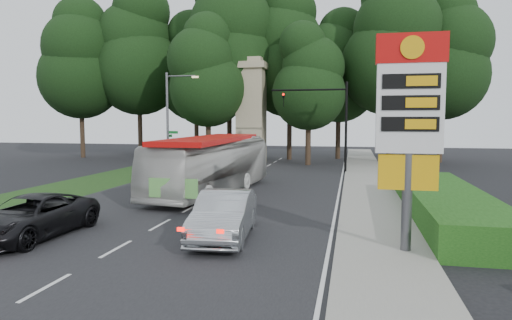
% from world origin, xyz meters
% --- Properties ---
extents(ground, '(120.00, 120.00, 0.00)m').
position_xyz_m(ground, '(0.00, 0.00, 0.00)').
color(ground, black).
rests_on(ground, ground).
extents(road_surface, '(14.00, 80.00, 0.02)m').
position_xyz_m(road_surface, '(0.00, 12.00, 0.01)').
color(road_surface, black).
rests_on(road_surface, ground).
extents(sidewalk_right, '(3.00, 80.00, 0.12)m').
position_xyz_m(sidewalk_right, '(8.50, 12.00, 0.06)').
color(sidewalk_right, gray).
rests_on(sidewalk_right, ground).
extents(grass_verge_left, '(5.00, 50.00, 0.02)m').
position_xyz_m(grass_verge_left, '(-9.50, 18.00, 0.01)').
color(grass_verge_left, '#193814').
rests_on(grass_verge_left, ground).
extents(hedge, '(3.00, 14.00, 1.20)m').
position_xyz_m(hedge, '(11.50, 8.00, 0.60)').
color(hedge, '#184612').
rests_on(hedge, ground).
extents(gas_station_pylon, '(2.10, 0.45, 6.85)m').
position_xyz_m(gas_station_pylon, '(9.20, 1.99, 4.45)').
color(gas_station_pylon, '#59595E').
rests_on(gas_station_pylon, ground).
extents(traffic_signal_mast, '(6.10, 0.35, 7.20)m').
position_xyz_m(traffic_signal_mast, '(5.68, 24.00, 4.67)').
color(traffic_signal_mast, black).
rests_on(traffic_signal_mast, ground).
extents(streetlight_signs, '(2.75, 0.98, 8.00)m').
position_xyz_m(streetlight_signs, '(-6.99, 22.01, 4.44)').
color(streetlight_signs, '#59595E').
rests_on(streetlight_signs, ground).
extents(monument, '(3.00, 3.00, 10.05)m').
position_xyz_m(monument, '(-2.00, 30.00, 5.10)').
color(monument, tan).
rests_on(monument, ground).
extents(tree_far_west, '(8.96, 8.96, 17.60)m').
position_xyz_m(tree_far_west, '(-22.00, 33.00, 10.68)').
color(tree_far_west, '#2D2116').
rests_on(tree_far_west, ground).
extents(tree_west_mid, '(9.80, 9.80, 19.25)m').
position_xyz_m(tree_west_mid, '(-16.00, 35.00, 11.69)').
color(tree_west_mid, '#2D2116').
rests_on(tree_west_mid, ground).
extents(tree_west_near, '(8.40, 8.40, 16.50)m').
position_xyz_m(tree_west_near, '(-10.00, 37.00, 10.02)').
color(tree_west_near, '#2D2116').
rests_on(tree_west_near, ground).
extents(tree_center_left, '(10.08, 10.08, 19.80)m').
position_xyz_m(tree_center_left, '(-5.00, 33.00, 12.02)').
color(tree_center_left, '#2D2116').
rests_on(tree_center_left, ground).
extents(tree_center_right, '(9.24, 9.24, 18.15)m').
position_xyz_m(tree_center_right, '(1.00, 35.00, 11.02)').
color(tree_center_right, '#2D2116').
rests_on(tree_center_right, ground).
extents(tree_east_near, '(8.12, 8.12, 15.95)m').
position_xyz_m(tree_east_near, '(6.00, 37.00, 9.68)').
color(tree_east_near, '#2D2116').
rests_on(tree_east_near, ground).
extents(tree_east_mid, '(9.52, 9.52, 18.70)m').
position_xyz_m(tree_east_mid, '(11.00, 33.00, 11.35)').
color(tree_east_mid, '#2D2116').
rests_on(tree_east_mid, ground).
extents(tree_far_east, '(8.68, 8.68, 17.05)m').
position_xyz_m(tree_far_east, '(16.00, 35.00, 10.35)').
color(tree_far_east, '#2D2116').
rests_on(tree_far_east, ground).
extents(tree_monument_left, '(7.28, 7.28, 14.30)m').
position_xyz_m(tree_monument_left, '(-6.00, 29.00, 8.68)').
color(tree_monument_left, '#2D2116').
rests_on(tree_monument_left, ground).
extents(tree_monument_right, '(6.72, 6.72, 13.20)m').
position_xyz_m(tree_monument_right, '(3.50, 29.50, 8.01)').
color(tree_monument_right, '#2D2116').
rests_on(tree_monument_right, ground).
extents(transit_bus, '(4.32, 11.92, 3.25)m').
position_xyz_m(transit_bus, '(-0.34, 11.94, 1.62)').
color(transit_bus, beige).
rests_on(transit_bus, ground).
extents(sedan_silver, '(2.28, 5.25, 1.68)m').
position_xyz_m(sedan_silver, '(3.07, 2.58, 0.84)').
color(sedan_silver, '#B2B5BA').
rests_on(sedan_silver, ground).
extents(suv_charcoal, '(2.68, 5.55, 1.52)m').
position_xyz_m(suv_charcoal, '(-3.76, 1.26, 0.76)').
color(suv_charcoal, black).
rests_on(suv_charcoal, ground).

